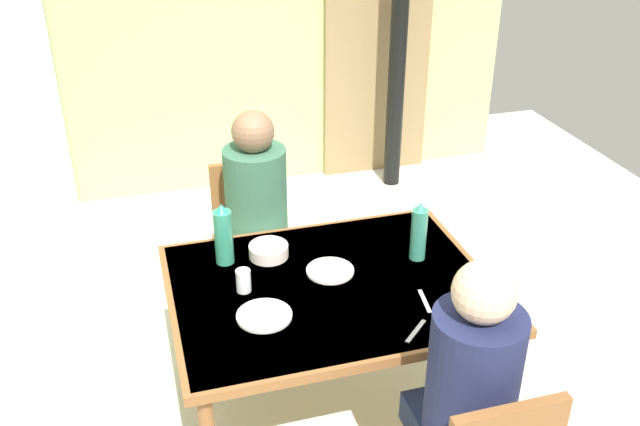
% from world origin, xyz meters
% --- Properties ---
extents(ground_plane, '(6.44, 6.44, 0.00)m').
position_xyz_m(ground_plane, '(0.00, 0.00, 0.00)').
color(ground_plane, silver).
extents(wall_back, '(4.61, 0.10, 2.68)m').
position_xyz_m(wall_back, '(0.00, 2.48, 1.34)').
color(wall_back, '#A8C474').
rests_on(wall_back, ground_plane).
extents(door_wooden, '(0.80, 0.05, 2.00)m').
position_xyz_m(door_wooden, '(1.32, 2.40, 1.00)').
color(door_wooden, olive).
rests_on(door_wooden, ground_plane).
extents(stove_pipe_column, '(0.12, 0.12, 2.68)m').
position_xyz_m(stove_pipe_column, '(1.37, 2.13, 1.34)').
color(stove_pipe_column, black).
rests_on(stove_pipe_column, ground_plane).
extents(dining_table, '(1.29, 0.99, 0.72)m').
position_xyz_m(dining_table, '(0.22, -0.07, 0.65)').
color(dining_table, brown).
rests_on(dining_table, ground_plane).
extents(chair_far_diner, '(0.40, 0.40, 0.87)m').
position_xyz_m(chair_far_diner, '(0.07, 0.78, 0.50)').
color(chair_far_diner, brown).
rests_on(chair_far_diner, ground_plane).
extents(person_near_diner, '(0.30, 0.37, 0.77)m').
position_xyz_m(person_near_diner, '(0.48, -0.78, 0.78)').
color(person_near_diner, '#19243F').
rests_on(person_near_diner, ground_plane).
extents(person_far_diner, '(0.30, 0.37, 0.77)m').
position_xyz_m(person_far_diner, '(0.07, 0.65, 0.78)').
color(person_far_diner, '#3C6249').
rests_on(person_far_diner, ground_plane).
extents(water_bottle_green_near, '(0.07, 0.07, 0.27)m').
position_xyz_m(water_bottle_green_near, '(0.64, 0.03, 0.85)').
color(water_bottle_green_near, '#37876E').
rests_on(water_bottle_green_near, dining_table).
extents(water_bottle_green_far, '(0.08, 0.08, 0.28)m').
position_xyz_m(water_bottle_green_far, '(-0.16, 0.22, 0.85)').
color(water_bottle_green_far, '#308C6B').
rests_on(water_bottle_green_far, dining_table).
extents(serving_bowl_center, '(0.17, 0.17, 0.05)m').
position_xyz_m(serving_bowl_center, '(0.03, 0.21, 0.75)').
color(serving_bowl_center, silver).
rests_on(serving_bowl_center, dining_table).
extents(dinner_plate_near_left, '(0.20, 0.20, 0.01)m').
position_xyz_m(dinner_plate_near_left, '(0.25, 0.02, 0.73)').
color(dinner_plate_near_left, white).
rests_on(dinner_plate_near_left, dining_table).
extents(dinner_plate_near_right, '(0.21, 0.21, 0.01)m').
position_xyz_m(dinner_plate_near_right, '(-0.08, -0.20, 0.73)').
color(dinner_plate_near_right, white).
rests_on(dinner_plate_near_right, dining_table).
extents(drinking_glass_by_near_diner, '(0.06, 0.06, 0.09)m').
position_xyz_m(drinking_glass_by_near_diner, '(-0.12, -0.01, 0.77)').
color(drinking_glass_by_near_diner, silver).
rests_on(drinking_glass_by_near_diner, dining_table).
extents(drinking_glass_by_far_diner, '(0.06, 0.06, 0.09)m').
position_xyz_m(drinking_glass_by_far_diner, '(0.72, -0.48, 0.77)').
color(drinking_glass_by_far_diner, silver).
rests_on(drinking_glass_by_far_diner, dining_table).
extents(cutlery_knife_near, '(0.12, 0.11, 0.00)m').
position_xyz_m(cutlery_knife_near, '(0.43, -0.44, 0.72)').
color(cutlery_knife_near, silver).
rests_on(cutlery_knife_near, dining_table).
extents(cutlery_fork_near, '(0.04, 0.15, 0.00)m').
position_xyz_m(cutlery_fork_near, '(0.54, -0.28, 0.72)').
color(cutlery_fork_near, silver).
rests_on(cutlery_fork_near, dining_table).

